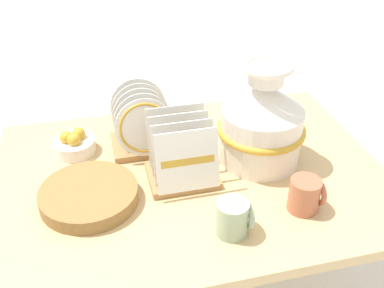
{
  "coord_description": "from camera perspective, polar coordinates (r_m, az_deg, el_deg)",
  "views": [
    {
      "loc": [
        -0.27,
        -1.11,
        1.55
      ],
      "look_at": [
        0.0,
        0.0,
        0.8
      ],
      "focal_mm": 42.0,
      "sensor_mm": 36.0,
      "label": 1
    }
  ],
  "objects": [
    {
      "name": "display_table",
      "position": [
        1.48,
        0.0,
        -6.12
      ],
      "size": [
        1.22,
        0.88,
        0.69
      ],
      "color": "tan",
      "rests_on": "ground_plane"
    },
    {
      "name": "ceramic_vase",
      "position": [
        1.43,
        8.87,
        2.96
      ],
      "size": [
        0.28,
        0.28,
        0.34
      ],
      "color": "white",
      "rests_on": "display_table"
    },
    {
      "name": "dish_rack_round_plates",
      "position": [
        1.51,
        -6.32,
        2.15
      ],
      "size": [
        0.21,
        0.2,
        0.21
      ],
      "color": "tan",
      "rests_on": "display_table"
    },
    {
      "name": "dish_rack_square_plates",
      "position": [
        1.37,
        -1.28,
        -2.05
      ],
      "size": [
        0.21,
        0.2,
        0.21
      ],
      "color": "tan",
      "rests_on": "display_table"
    },
    {
      "name": "wicker_charger_stack",
      "position": [
        1.34,
        -12.95,
        -6.37
      ],
      "size": [
        0.29,
        0.29,
        0.04
      ],
      "color": "olive",
      "rests_on": "display_table"
    },
    {
      "name": "mug_sage_glaze",
      "position": [
        1.2,
        5.33,
        -9.28
      ],
      "size": [
        0.1,
        0.09,
        0.1
      ],
      "color": "#9EB28E",
      "rests_on": "display_table"
    },
    {
      "name": "mug_terracotta_glaze",
      "position": [
        1.31,
        14.25,
        -6.25
      ],
      "size": [
        0.1,
        0.09,
        0.1
      ],
      "color": "#B76647",
      "rests_on": "display_table"
    },
    {
      "name": "fruit_bowl",
      "position": [
        1.56,
        -14.74,
        0.01
      ],
      "size": [
        0.14,
        0.14,
        0.08
      ],
      "color": "white",
      "rests_on": "display_table"
    }
  ]
}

